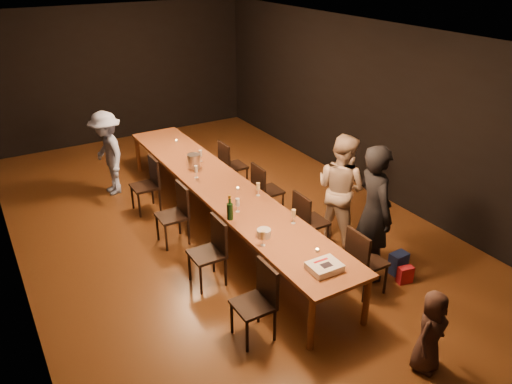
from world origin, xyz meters
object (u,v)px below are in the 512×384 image
chair_right_3 (234,165)px  champagne_bottle (230,207)px  chair_right_0 (367,260)px  table (222,189)px  chair_right_1 (311,221)px  woman_birthday (374,213)px  man_blue (108,153)px  child (431,331)px  plate_stack (264,233)px  chair_left_2 (172,215)px  chair_left_3 (145,186)px  ice_bucket (194,161)px  chair_right_2 (268,190)px  chair_left_0 (253,304)px  woman_tan (341,188)px  chair_left_1 (207,253)px  birthday_cake (324,267)px

chair_right_3 → champagne_bottle: (-1.24, -2.20, 0.47)m
chair_right_0 → table: bearing=-160.5°
chair_right_1 → woman_birthday: 1.09m
table → man_blue: bearing=117.6°
child → plate_stack: bearing=91.5°
chair_left_2 → child: size_ratio=0.96×
chair_left_3 → plate_stack: chair_left_3 is taller
ice_bucket → chair_right_1: bearing=-65.8°
chair_left_2 → ice_bucket: size_ratio=3.89×
chair_right_0 → chair_right_2: (0.00, 2.40, 0.00)m
child → champagne_bottle: (-0.89, 2.74, 0.45)m
chair_right_1 → chair_left_0: bearing=-54.8°
woman_tan → chair_left_1: bearing=77.2°
woman_birthday → birthday_cake: (-1.17, -0.47, -0.15)m
chair_left_2 → child: child is taller
plate_stack → chair_left_1: bearing=146.2°
chair_right_1 → chair_left_2: bearing=-125.2°
chair_left_0 → chair_left_2: (0.00, 2.40, 0.00)m
woman_tan → man_blue: woman_tan is taller
birthday_cake → man_blue: bearing=104.6°
man_blue → plate_stack: 3.92m
chair_right_0 → champagne_bottle: 1.93m
chair_right_0 → woman_tan: size_ratio=0.55×
woman_tan → chair_right_2: bearing=11.2°
chair_right_2 → plate_stack: 1.97m
ice_bucket → woman_birthday: bearing=-67.7°
chair_right_2 → woman_tan: woman_tan is taller
chair_right_0 → champagne_bottle: champagne_bottle is taller
chair_right_1 → chair_right_3: same height
chair_left_0 → chair_left_1: same height
chair_right_1 → plate_stack: bearing=-68.9°
chair_left_2 → ice_bucket: 1.23m
chair_right_2 → ice_bucket: size_ratio=3.89×
chair_right_0 → chair_left_1: (-1.70, 1.20, 0.00)m
woman_birthday → chair_right_3: bearing=18.6°
chair_right_1 → ice_bucket: size_ratio=3.89×
table → child: child is taller
chair_left_2 → woman_tan: 2.56m
table → man_blue: 2.48m
woman_tan → birthday_cake: (-1.41, -1.43, -0.05)m
child → chair_right_3: bearing=68.5°
woman_birthday → ice_bucket: (-1.23, 2.99, -0.08)m
chair_left_1 → chair_left_0: bearing=-180.0°
chair_right_0 → chair_right_1: same height
man_blue → woman_birthday: bearing=26.0°
champagne_bottle → chair_left_2: bearing=114.9°
table → chair_right_1: chair_right_1 is taller
chair_left_1 → plate_stack: bearing=-123.8°
child → chair_right_0: bearing=58.1°
chair_right_3 → chair_left_1: same height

